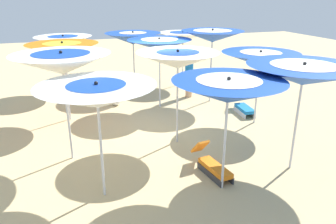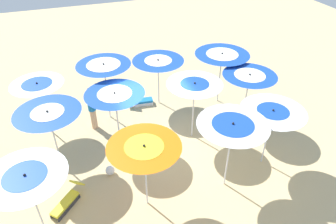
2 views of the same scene
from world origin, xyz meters
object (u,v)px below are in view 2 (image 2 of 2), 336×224
beach_umbrella_6 (144,151)px  beach_umbrella_7 (115,97)px  lounger_1 (67,201)px  beach_umbrella_9 (27,181)px  beachgoer_0 (92,107)px  beach_umbrella_8 (104,69)px  beach_umbrella_11 (38,88)px  beach_umbrella_0 (272,116)px  lounger_0 (230,120)px  beach_umbrella_5 (158,64)px  beach_umbrella_10 (49,117)px  beach_ball (110,170)px  beach_umbrella_2 (222,58)px  lounger_2 (141,101)px  beach_umbrella_4 (194,88)px  beach_umbrella_3 (232,130)px  beach_umbrella_1 (249,80)px

beach_umbrella_6 → beach_umbrella_7: bearing=-175.9°
lounger_1 → beach_umbrella_6: bearing=116.6°
beach_umbrella_9 → beachgoer_0: size_ratio=1.19×
beach_umbrella_8 → beach_umbrella_11: size_ratio=1.15×
beach_umbrella_7 → lounger_1: (2.24, -2.10, -1.90)m
beach_umbrella_0 → beach_umbrella_6: (0.41, -4.31, 0.13)m
lounger_0 → beach_umbrella_5: bearing=124.5°
beach_umbrella_7 → beach_umbrella_10: beach_umbrella_7 is taller
beach_umbrella_8 → beach_umbrella_0: bearing=46.0°
beach_umbrella_5 → beach_ball: size_ratio=6.89×
beach_umbrella_2 → lounger_2: 3.97m
beach_umbrella_4 → beach_umbrella_11: 5.69m
beach_umbrella_3 → beach_umbrella_5: 5.31m
beach_umbrella_11 → beach_ball: (3.15, 1.86, -1.80)m
beach_umbrella_10 → lounger_1: (1.88, 0.07, -1.83)m
beach_umbrella_4 → lounger_0: (-0.16, 1.74, -1.94)m
beach_umbrella_4 → beach_umbrella_11: size_ratio=1.09×
beach_umbrella_8 → lounger_2: 2.59m
beach_umbrella_2 → beach_umbrella_10: (1.86, -6.98, -0.09)m
beach_umbrella_1 → beach_umbrella_3: 3.55m
beach_umbrella_3 → beach_umbrella_8: beach_umbrella_8 is taller
beach_umbrella_4 → beach_ball: size_ratio=7.63×
beach_umbrella_3 → lounger_0: beach_umbrella_3 is taller
lounger_0 → beachgoer_0: bearing=155.5°
beach_umbrella_0 → lounger_2: bearing=-147.8°
beach_umbrella_7 → beachgoer_0: bearing=-151.0°
beach_umbrella_6 → beach_ball: beach_umbrella_6 is taller
beach_umbrella_2 → lounger_0: bearing=-10.4°
lounger_0 → lounger_2: lounger_0 is taller
beach_umbrella_9 → beach_umbrella_2: bearing=119.7°
beach_umbrella_6 → beach_umbrella_11: bearing=-150.1°
beach_umbrella_8 → lounger_1: size_ratio=2.16×
beach_umbrella_11 → lounger_1: 4.40m
beach_umbrella_1 → beachgoer_0: beach_umbrella_1 is taller
beach_umbrella_7 → beach_umbrella_5: bearing=134.9°
beach_umbrella_1 → beach_umbrella_3: (2.74, -2.25, 0.24)m
beach_umbrella_1 → lounger_1: bearing=-74.8°
beach_umbrella_10 → lounger_1: 2.63m
lounger_0 → lounger_1: (2.00, -6.59, -0.00)m
beach_umbrella_1 → beach_ball: size_ratio=7.23×
beach_umbrella_0 → beach_umbrella_2: size_ratio=0.95×
beach_umbrella_7 → beach_umbrella_8: (-1.86, -0.04, 0.18)m
beach_umbrella_4 → beach_umbrella_5: (-2.64, -0.50, -0.23)m
beach_umbrella_8 → beach_umbrella_10: (2.22, -2.14, -0.25)m
beach_umbrella_10 → beach_umbrella_4: bearing=89.4°
beach_umbrella_3 → beach_umbrella_4: (-2.63, -0.04, -0.10)m
beach_umbrella_2 → beach_ball: bearing=-62.0°
beach_umbrella_4 → beach_umbrella_2: bearing=132.9°
beach_umbrella_11 → lounger_0: bearing=74.0°
beach_umbrella_11 → beach_ball: bearing=30.5°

